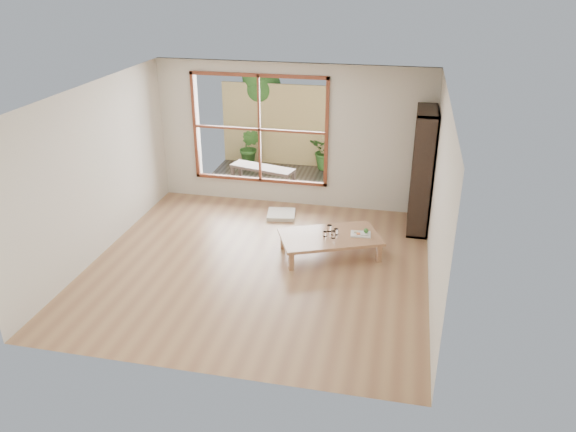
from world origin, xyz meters
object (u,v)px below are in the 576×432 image
food_tray (362,233)px  low_table (330,238)px  bookshelf (422,171)px  garden_bench (263,170)px

food_tray → low_table: bearing=-168.1°
bookshelf → food_tray: bookshelf is taller
food_tray → garden_bench: size_ratio=0.24×
bookshelf → low_table: bearing=-135.3°
low_table → garden_bench: size_ratio=1.26×
low_table → food_tray: size_ratio=5.34×
bookshelf → food_tray: bearing=-126.0°
low_table → garden_bench: bearing=101.3°
garden_bench → low_table: bearing=-41.2°
bookshelf → garden_bench: 3.36m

